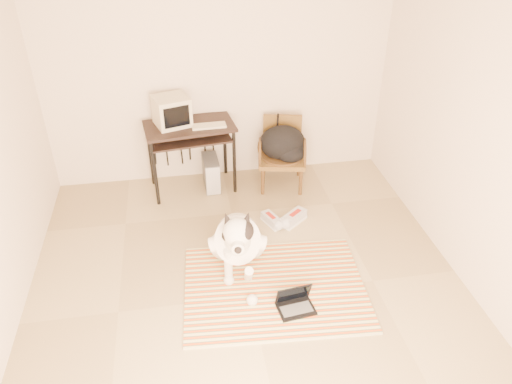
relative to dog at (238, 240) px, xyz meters
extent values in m
plane|color=tan|center=(0.05, -0.40, -0.33)|extent=(4.50, 4.50, 0.00)
plane|color=beige|center=(0.05, 1.85, 1.02)|extent=(4.50, 0.00, 4.50)
plane|color=beige|center=(2.05, -0.40, 1.02)|extent=(0.00, 4.50, 4.50)
cube|color=#DD5017|center=(0.26, -0.85, -0.32)|extent=(1.67, 0.37, 0.02)
cube|color=#45712C|center=(0.27, -0.60, -0.32)|extent=(1.67, 0.37, 0.02)
cube|color=#5B3C80|center=(0.29, -0.34, -0.32)|extent=(1.67, 0.37, 0.02)
cube|color=#E0E948|center=(0.31, -0.09, -0.32)|extent=(1.67, 0.37, 0.02)
cube|color=beige|center=(0.33, 0.16, -0.32)|extent=(1.67, 0.37, 0.02)
sphere|color=silver|center=(-0.12, 0.19, -0.19)|extent=(0.28, 0.28, 0.28)
sphere|color=silver|center=(0.15, 0.16, -0.19)|extent=(0.28, 0.28, 0.28)
ellipsoid|color=silver|center=(0.02, 0.16, -0.17)|extent=(0.35, 0.32, 0.29)
ellipsoid|color=silver|center=(0.00, -0.01, 0.03)|extent=(0.43, 0.69, 0.62)
cylinder|color=silver|center=(0.00, 0.00, 0.03)|extent=(0.48, 0.60, 0.56)
sphere|color=silver|center=(-0.02, -0.19, 0.16)|extent=(0.24, 0.24, 0.24)
sphere|color=silver|center=(-0.03, -0.28, 0.31)|extent=(0.26, 0.26, 0.26)
ellipsoid|color=black|center=(0.01, -0.28, 0.33)|extent=(0.20, 0.23, 0.19)
cylinder|color=silver|center=(-0.05, -0.39, 0.27)|extent=(0.12, 0.15, 0.11)
sphere|color=black|center=(-0.06, -0.47, 0.27)|extent=(0.06, 0.06, 0.06)
cone|color=black|center=(-0.11, -0.21, 0.41)|extent=(0.13, 0.14, 0.16)
cone|color=black|center=(0.06, -0.23, 0.41)|extent=(0.13, 0.14, 0.16)
torus|color=silver|center=(-0.03, -0.21, 0.21)|extent=(0.25, 0.15, 0.21)
cylinder|color=silver|center=(-0.12, -0.19, -0.12)|extent=(0.09, 0.13, 0.39)
cylinder|color=silver|center=(0.05, -0.32, -0.14)|extent=(0.12, 0.36, 0.40)
sphere|color=silver|center=(-0.12, -0.21, -0.29)|extent=(0.10, 0.10, 0.10)
sphere|color=silver|center=(0.05, -0.51, -0.28)|extent=(0.10, 0.10, 0.10)
cone|color=black|center=(0.03, 0.41, -0.28)|extent=(0.15, 0.40, 0.10)
cube|color=black|center=(0.42, -0.65, -0.31)|extent=(0.34, 0.26, 0.02)
cube|color=#4D4D50|center=(0.42, -0.66, -0.30)|extent=(0.28, 0.16, 0.00)
cube|color=black|center=(0.41, -0.58, -0.20)|extent=(0.32, 0.12, 0.21)
cube|color=black|center=(0.41, -0.58, -0.19)|extent=(0.29, 0.10, 0.18)
cube|color=black|center=(-0.33, 1.54, 0.49)|extent=(1.06, 0.68, 0.03)
cube|color=black|center=(-0.33, 1.48, 0.36)|extent=(0.94, 0.55, 0.02)
cylinder|color=black|center=(-0.76, 1.25, 0.07)|extent=(0.04, 0.04, 0.80)
cylinder|color=black|center=(-0.81, 1.72, 0.07)|extent=(0.04, 0.04, 0.80)
cylinder|color=black|center=(0.15, 1.36, 0.07)|extent=(0.04, 0.04, 0.80)
cylinder|color=black|center=(0.09, 1.83, 0.07)|extent=(0.04, 0.04, 0.80)
cube|color=beige|center=(-0.51, 1.58, 0.67)|extent=(0.45, 0.44, 0.33)
cube|color=black|center=(-0.46, 1.42, 0.67)|extent=(0.28, 0.10, 0.23)
cube|color=beige|center=(-0.11, 1.45, 0.51)|extent=(0.38, 0.15, 0.02)
cube|color=#4D4D50|center=(-0.11, 1.53, -0.14)|extent=(0.19, 0.41, 0.38)
cube|color=silver|center=(-0.11, 1.32, -0.14)|extent=(0.16, 0.02, 0.37)
cube|color=brown|center=(0.73, 1.43, 0.03)|extent=(0.63, 0.62, 0.06)
cylinder|color=#36210E|center=(0.73, 1.43, 0.06)|extent=(0.50, 0.50, 0.04)
cube|color=brown|center=(0.78, 1.67, 0.28)|extent=(0.46, 0.13, 0.41)
cylinder|color=#36210E|center=(0.47, 1.26, -0.17)|extent=(0.04, 0.04, 0.33)
cylinder|color=#36210E|center=(0.56, 1.69, -0.17)|extent=(0.04, 0.04, 0.33)
cylinder|color=#36210E|center=(0.91, 1.17, -0.17)|extent=(0.04, 0.04, 0.33)
cylinder|color=#36210E|center=(0.99, 1.61, -0.17)|extent=(0.04, 0.04, 0.33)
ellipsoid|color=black|center=(0.73, 1.44, 0.24)|extent=(0.54, 0.45, 0.40)
ellipsoid|color=black|center=(0.81, 1.32, 0.16)|extent=(0.34, 0.27, 0.23)
cube|color=silver|center=(0.46, 0.65, -0.32)|extent=(0.22, 0.31, 0.03)
cube|color=#98979D|center=(0.46, 0.65, -0.28)|extent=(0.21, 0.30, 0.09)
cube|color=maroon|center=(0.46, 0.65, -0.24)|extent=(0.10, 0.15, 0.02)
cube|color=silver|center=(0.70, 0.64, -0.32)|extent=(0.34, 0.31, 0.03)
cube|color=#98979D|center=(0.70, 0.64, -0.27)|extent=(0.33, 0.30, 0.10)
cube|color=maroon|center=(0.70, 0.64, -0.23)|extent=(0.16, 0.15, 0.02)
camera|label=1|loc=(-0.45, -3.66, 2.92)|focal=35.00mm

